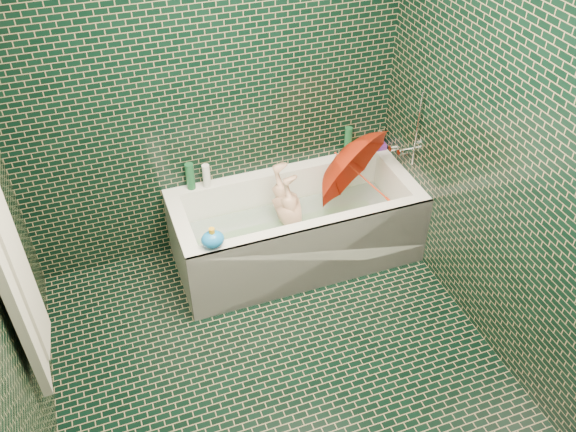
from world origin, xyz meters
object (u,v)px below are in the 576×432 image
object	(u,v)px
umbrella	(365,179)
bath_toy	(213,239)
bathtub	(297,234)
child	(293,223)
rubber_duck	(361,149)

from	to	relation	value
umbrella	bath_toy	world-z (taller)	umbrella
bathtub	bath_toy	world-z (taller)	bath_toy
child	bath_toy	world-z (taller)	bath_toy
bathtub	bath_toy	size ratio (longest dim) A/B	10.91
bath_toy	child	bearing A→B (deg)	20.25
rubber_duck	umbrella	bearing A→B (deg)	-105.55
child	bath_toy	size ratio (longest dim) A/B	5.82
bath_toy	rubber_duck	bearing A→B (deg)	19.96
bathtub	child	distance (m)	0.10
rubber_duck	bath_toy	distance (m)	1.44
bathtub	child	xyz separation A→B (m)	(-0.02, 0.02, 0.10)
umbrella	rubber_duck	xyz separation A→B (m)	(0.15, 0.37, -0.01)
child	bathtub	bearing A→B (deg)	42.36
rubber_duck	bath_toy	world-z (taller)	bath_toy
child	umbrella	bearing A→B (deg)	82.97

